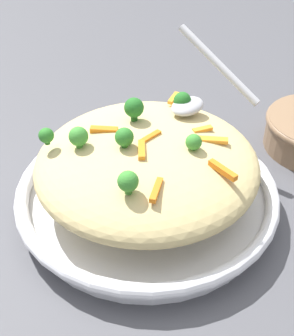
# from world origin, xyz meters

# --- Properties ---
(ground_plane) EXTENTS (2.40, 2.40, 0.00)m
(ground_plane) POSITION_xyz_m (0.00, 0.00, 0.00)
(ground_plane) COLOR #4C4C51
(serving_bowl) EXTENTS (0.37, 0.37, 0.04)m
(serving_bowl) POSITION_xyz_m (0.00, 0.00, 0.02)
(serving_bowl) COLOR silver
(serving_bowl) RESTS_ON ground_plane
(pasta_mound) EXTENTS (0.31, 0.31, 0.08)m
(pasta_mound) POSITION_xyz_m (0.00, 0.00, 0.08)
(pasta_mound) COLOR #D1BA7A
(pasta_mound) RESTS_ON serving_bowl
(carrot_piece_0) EXTENTS (0.04, 0.01, 0.01)m
(carrot_piece_0) POSITION_xyz_m (0.01, -0.00, 0.12)
(carrot_piece_0) COLOR orange
(carrot_piece_0) RESTS_ON pasta_mound
(carrot_piece_1) EXTENTS (0.03, 0.02, 0.01)m
(carrot_piece_1) POSITION_xyz_m (0.07, -0.03, 0.12)
(carrot_piece_1) COLOR orange
(carrot_piece_1) RESTS_ON pasta_mound
(carrot_piece_2) EXTENTS (0.03, 0.03, 0.01)m
(carrot_piece_2) POSITION_xyz_m (-0.02, -0.01, 0.12)
(carrot_piece_2) COLOR orange
(carrot_piece_2) RESTS_ON pasta_mound
(carrot_piece_3) EXTENTS (0.03, 0.04, 0.01)m
(carrot_piece_3) POSITION_xyz_m (-0.02, 0.06, 0.12)
(carrot_piece_3) COLOR orange
(carrot_piece_3) RESTS_ON pasta_mound
(carrot_piece_4) EXTENTS (0.03, 0.04, 0.01)m
(carrot_piece_4) POSITION_xyz_m (0.06, -0.06, 0.11)
(carrot_piece_4) COLOR orange
(carrot_piece_4) RESTS_ON pasta_mound
(carrot_piece_5) EXTENTS (0.01, 0.04, 0.01)m
(carrot_piece_5) POSITION_xyz_m (0.02, -0.11, 0.12)
(carrot_piece_5) COLOR orange
(carrot_piece_5) RESTS_ON pasta_mound
(carrot_piece_6) EXTENTS (0.04, 0.03, 0.01)m
(carrot_piece_6) POSITION_xyz_m (-0.06, -0.07, 0.11)
(carrot_piece_6) COLOR orange
(carrot_piece_6) RESTS_ON pasta_mound
(carrot_piece_7) EXTENTS (0.03, 0.02, 0.01)m
(carrot_piece_7) POSITION_xyz_m (0.12, 0.05, 0.11)
(carrot_piece_7) COLOR orange
(carrot_piece_7) RESTS_ON pasta_mound
(broccoli_floret_0) EXTENTS (0.02, 0.02, 0.03)m
(broccoli_floret_0) POSITION_xyz_m (-0.09, -0.05, 0.13)
(broccoli_floret_0) COLOR #377928
(broccoli_floret_0) RESTS_ON pasta_mound
(broccoli_floret_1) EXTENTS (0.02, 0.02, 0.02)m
(broccoli_floret_1) POSITION_xyz_m (0.03, -0.05, 0.13)
(broccoli_floret_1) COLOR #377928
(broccoli_floret_1) RESTS_ON pasta_mound
(broccoli_floret_2) EXTENTS (0.02, 0.02, 0.03)m
(broccoli_floret_2) POSITION_xyz_m (-0.03, 0.01, 0.13)
(broccoli_floret_2) COLOR #296820
(broccoli_floret_2) RESTS_ON pasta_mound
(broccoli_floret_3) EXTENTS (0.03, 0.03, 0.03)m
(broccoli_floret_3) POSITION_xyz_m (-0.07, 0.06, 0.13)
(broccoli_floret_3) COLOR #377928
(broccoli_floret_3) RESTS_ON pasta_mound
(broccoli_floret_4) EXTENTS (0.02, 0.02, 0.02)m
(broccoli_floret_4) POSITION_xyz_m (-0.09, 0.10, 0.12)
(broccoli_floret_4) COLOR #296820
(broccoli_floret_4) RESTS_ON pasta_mound
(broccoli_floret_5) EXTENTS (0.03, 0.03, 0.03)m
(broccoli_floret_5) POSITION_xyz_m (0.10, 0.02, 0.13)
(broccoli_floret_5) COLOR #205B1C
(broccoli_floret_5) RESTS_ON pasta_mound
(broccoli_floret_6) EXTENTS (0.03, 0.03, 0.04)m
(broccoli_floret_6) POSITION_xyz_m (0.03, 0.05, 0.14)
(broccoli_floret_6) COLOR #205B1C
(broccoli_floret_6) RESTS_ON pasta_mound
(serving_spoon) EXTENTS (0.11, 0.15, 0.09)m
(serving_spoon) POSITION_xyz_m (0.12, 0.01, 0.14)
(serving_spoon) COLOR #B7B7BC
(serving_spoon) RESTS_ON pasta_mound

